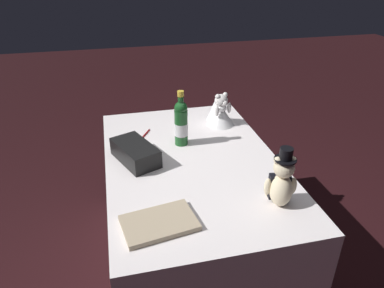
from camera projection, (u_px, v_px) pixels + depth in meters
ground_plane at (192, 261)px, 2.33m from camera, size 12.00×12.00×0.00m
reception_table at (192, 215)px, 2.15m from camera, size 1.44×0.94×0.77m
teddy_bear_groom at (281, 182)px, 1.57m from camera, size 0.14×0.15×0.29m
teddy_bear_bride at (219, 111)px, 2.34m from camera, size 0.23×0.20×0.22m
champagne_bottle at (181, 122)px, 2.06m from camera, size 0.08×0.08×0.33m
signing_pen at (146, 134)px, 2.24m from camera, size 0.12×0.07×0.01m
gift_case_black at (135, 153)px, 1.94m from camera, size 0.34×0.26×0.10m
guestbook at (159, 223)px, 1.49m from camera, size 0.25×0.33×0.02m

